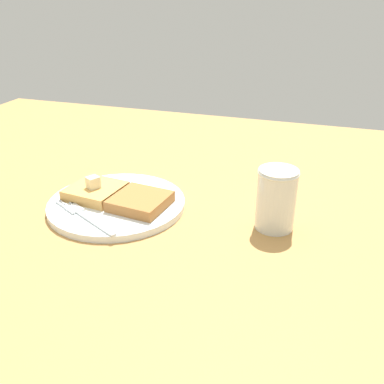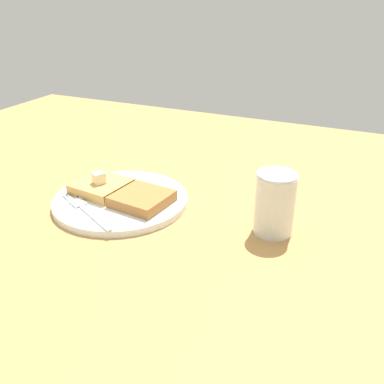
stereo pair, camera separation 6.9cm
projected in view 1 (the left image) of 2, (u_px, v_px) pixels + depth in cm
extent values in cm
cube|color=#B48346|center=(87.00, 216.00, 72.83)|extent=(126.29, 126.29, 1.89)
cylinder|color=white|center=(117.00, 204.00, 73.53)|extent=(23.39, 23.39, 1.18)
torus|color=navy|center=(117.00, 203.00, 73.45)|extent=(23.39, 23.39, 0.80)
cube|color=#D69E4F|center=(93.00, 191.00, 74.67)|extent=(9.64, 9.52, 1.85)
cube|color=#A86D37|center=(140.00, 201.00, 71.07)|extent=(9.64, 9.52, 1.85)
cube|color=beige|center=(96.00, 183.00, 73.14)|extent=(2.56, 2.63, 2.00)
cube|color=silver|center=(96.00, 223.00, 66.07)|extent=(9.25, 5.50, 0.36)
cube|color=silver|center=(74.00, 209.00, 70.21)|extent=(3.51, 3.26, 0.36)
cube|color=silver|center=(61.00, 205.00, 71.64)|extent=(2.97, 1.79, 0.36)
cube|color=silver|center=(64.00, 203.00, 71.98)|extent=(2.97, 1.79, 0.36)
cube|color=silver|center=(67.00, 202.00, 72.33)|extent=(2.97, 1.79, 0.36)
cube|color=silver|center=(69.00, 201.00, 72.67)|extent=(2.97, 1.79, 0.36)
cylinder|color=#431E0D|center=(275.00, 209.00, 66.29)|extent=(5.56, 5.56, 6.57)
cylinder|color=silver|center=(276.00, 199.00, 65.58)|extent=(6.05, 6.05, 9.82)
torus|color=silver|center=(279.00, 173.00, 63.63)|extent=(6.30, 6.30, 0.50)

